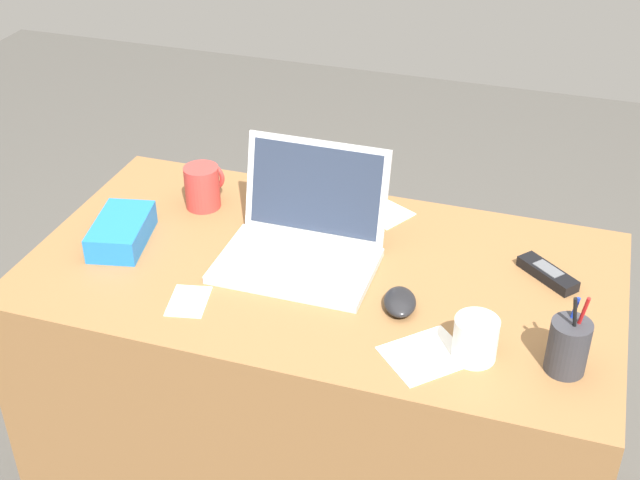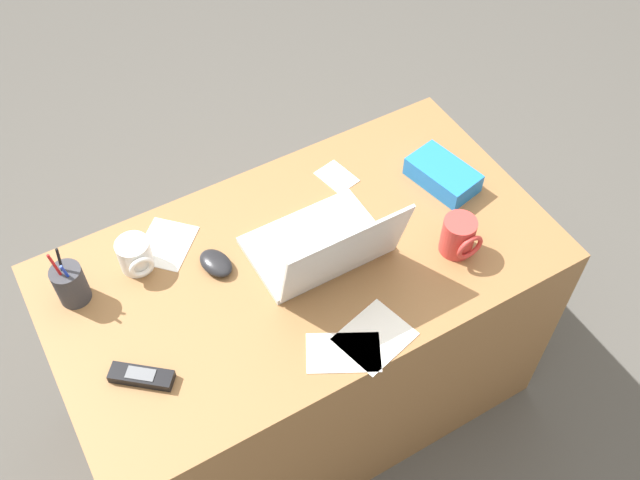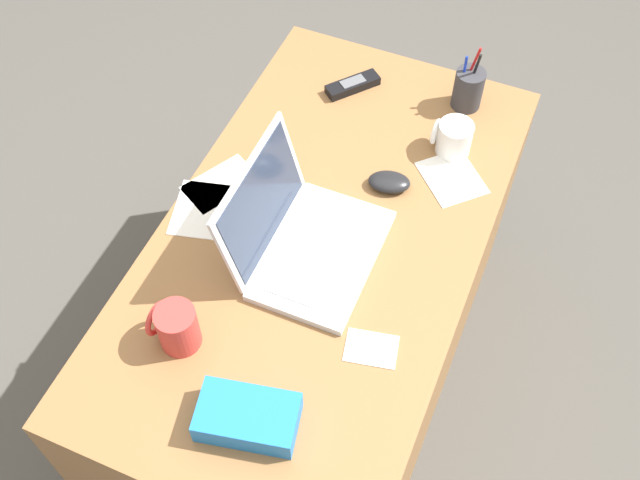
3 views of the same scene
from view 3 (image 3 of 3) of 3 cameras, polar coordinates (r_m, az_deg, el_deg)
name	(u,v)px [view 3 (image 3 of 3)]	position (r m, az deg, el deg)	size (l,w,h in m)	color
ground_plane	(321,377)	(2.40, 0.05, -10.12)	(6.00, 6.00, 0.00)	#4C4944
desk	(321,317)	(2.07, 0.05, -5.71)	(1.30, 0.71, 0.74)	olive
laptop	(303,238)	(1.70, -1.30, 0.17)	(0.34, 0.29, 0.24)	silver
computer_mouse	(389,182)	(1.85, 5.15, 4.30)	(0.07, 0.10, 0.03)	black
coffee_mug_white	(453,138)	(1.92, 9.83, 7.47)	(0.09, 0.10, 0.09)	white
coffee_mug_tall	(176,327)	(1.60, -10.61, -6.35)	(0.09, 0.10, 0.11)	#C63833
cordless_phone	(353,85)	(2.08, 2.44, 11.40)	(0.14, 0.13, 0.03)	black
pen_holder	(468,89)	(2.04, 10.92, 10.96)	(0.08, 0.08, 0.18)	#333338
snack_bag	(248,417)	(1.52, -5.37, -12.93)	(0.11, 0.19, 0.06)	blue
paper_note_near_laptop	(221,184)	(1.87, -7.34, 4.15)	(0.17, 0.11, 0.00)	white
paper_note_left	(452,178)	(1.89, 9.74, 4.57)	(0.15, 0.13, 0.00)	white
paper_note_right	(371,349)	(1.61, 3.81, -8.03)	(0.08, 0.11, 0.00)	white
paper_note_front	(204,210)	(1.83, -8.59, 2.22)	(0.16, 0.14, 0.00)	white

